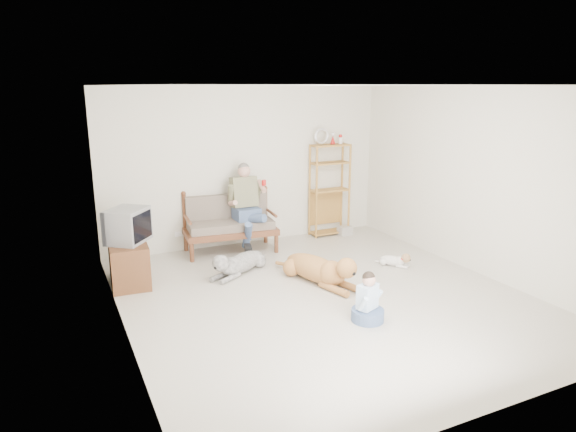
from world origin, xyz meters
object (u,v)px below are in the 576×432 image
loveseat (229,222)px  tv_stand (128,263)px  etagere (329,189)px  golden_retriever (321,269)px

loveseat → tv_stand: loveseat is taller
etagere → tv_stand: etagere is taller
loveseat → golden_retriever: loveseat is taller
loveseat → tv_stand: bearing=-149.8°
etagere → golden_retriever: 2.55m
tv_stand → golden_retriever: tv_stand is taller
etagere → golden_retriever: bearing=-122.4°
tv_stand → golden_retriever: size_ratio=0.59×
loveseat → golden_retriever: size_ratio=1.00×
tv_stand → golden_retriever: 2.69m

